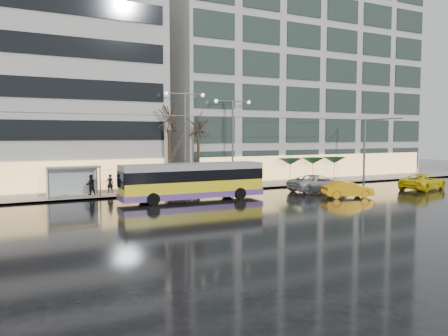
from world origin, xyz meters
TOP-DOWN VIEW (x-y plane):
  - ground at (0.00, 0.00)m, footprint 140.00×140.00m
  - sidewalk at (2.00, 14.00)m, footprint 80.00×10.00m
  - kerb at (2.00, 9.05)m, footprint 80.00×0.10m
  - building_right at (19.00, 19.00)m, footprint 32.00×14.00m
  - trolleybus at (0.39, 5.10)m, footprint 11.66×4.62m
  - catenary at (1.00, 7.94)m, footprint 42.24×5.12m
  - bus_shelter at (-8.38, 10.69)m, footprint 4.20×1.60m
  - street_lamp_near at (2.00, 10.80)m, footprint 3.96×0.36m
  - street_lamp_far at (7.00, 10.80)m, footprint 3.96×0.36m
  - tree_a at (0.50, 11.00)m, footprint 3.20×3.20m
  - tree_b at (3.50, 11.20)m, footprint 3.20×3.20m
  - parasol_a at (14.00, 11.00)m, footprint 2.50×2.50m
  - parasol_b at (17.00, 11.00)m, footprint 2.50×2.50m
  - parasol_c at (20.00, 11.00)m, footprint 2.50×2.50m
  - taxi_b at (12.65, 0.79)m, footprint 4.47×2.69m
  - taxi_c at (22.77, 1.55)m, footprint 6.04×3.90m
  - sedan_silver at (12.80, 4.85)m, footprint 5.80×2.86m
  - pedestrian_a at (-4.83, 11.53)m, footprint 1.06×1.08m
  - pedestrian_b at (-6.54, 11.19)m, footprint 0.89×0.73m
  - pedestrian_c at (-8.60, 11.69)m, footprint 1.37×1.13m

SIDE VIEW (x-z plane):
  - ground at x=0.00m, z-range 0.00..0.00m
  - sidewalk at x=2.00m, z-range 0.00..0.15m
  - kerb at x=2.00m, z-range 0.00..0.15m
  - taxi_b at x=12.65m, z-range 0.00..1.39m
  - taxi_c at x=22.77m, z-range 0.00..1.55m
  - sedan_silver at x=12.80m, z-range 0.00..1.58m
  - pedestrian_b at x=-6.54m, z-range 0.15..1.87m
  - pedestrian_c at x=-8.60m, z-range 0.22..2.33m
  - trolleybus at x=0.39m, z-range -1.24..4.15m
  - pedestrian_a at x=-4.83m, z-range 0.50..2.69m
  - bus_shelter at x=-8.38m, z-range 0.71..3.22m
  - parasol_a at x=14.00m, z-range 1.12..3.77m
  - parasol_b at x=17.00m, z-range 1.12..3.77m
  - parasol_c at x=20.00m, z-range 1.12..3.77m
  - catenary at x=1.00m, z-range 0.75..7.75m
  - street_lamp_far at x=7.00m, z-range 1.45..9.98m
  - street_lamp_near at x=2.00m, z-range 1.48..10.51m
  - tree_b at x=3.50m, z-range 2.55..10.25m
  - tree_a at x=0.50m, z-range 2.89..11.29m
  - building_right at x=19.00m, z-range 0.15..25.15m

